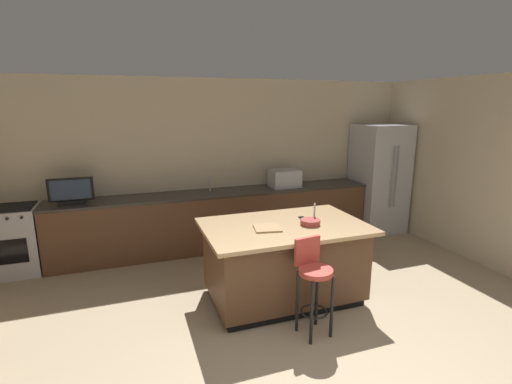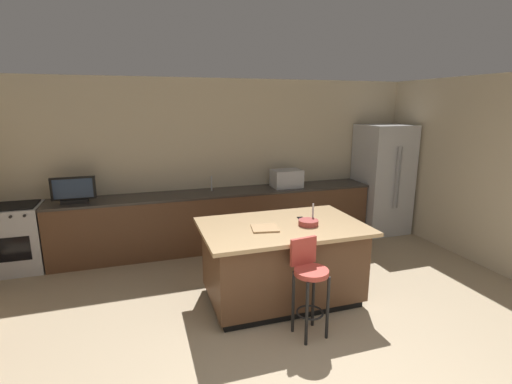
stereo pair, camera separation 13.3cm
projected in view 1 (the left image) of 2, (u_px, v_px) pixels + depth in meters
The scene contains 14 objects.
wall_back at pixel (216, 162), 6.17m from camera, with size 7.27×0.12×2.68m, color beige.
wall_right at pixel (485, 171), 5.33m from camera, with size 0.12×4.65×2.68m, color beige.
counter_back at pixel (219, 220), 6.01m from camera, with size 5.07×0.62×0.93m.
kitchen_island at pixel (284, 261), 4.40m from camera, with size 1.87×1.20×0.93m.
refrigerator at pixel (379, 178), 6.76m from camera, with size 0.83×0.82×1.93m.
range_oven at pixel (11, 241), 5.06m from camera, with size 0.73×0.63×0.95m.
microwave at pixel (285, 178), 6.23m from camera, with size 0.48×0.36×0.29m, color #B7BABF.
tv_monitor at pixel (71, 192), 5.14m from camera, with size 0.58×0.16×0.37m.
sink_faucet_back at pixel (210, 184), 5.93m from camera, with size 0.02×0.02×0.24m, color #B2B2B7.
sink_faucet_island at pixel (314, 212), 4.39m from camera, with size 0.02×0.02×0.22m, color #B2B2B7.
bar_stool_center at pixel (313, 278), 3.69m from camera, with size 0.34×0.36×0.99m.
fruit_bowl at pixel (310, 222), 4.28m from camera, with size 0.23×0.23×0.06m, color #993833.
cell_phone at pixel (302, 218), 4.51m from camera, with size 0.07×0.15×0.01m, color black.
cutting_board at pixel (267, 228), 4.14m from camera, with size 0.29×0.28×0.02m, color #A87F51.
Camera 1 is at (-1.40, -1.74, 2.28)m, focal length 26.13 mm.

